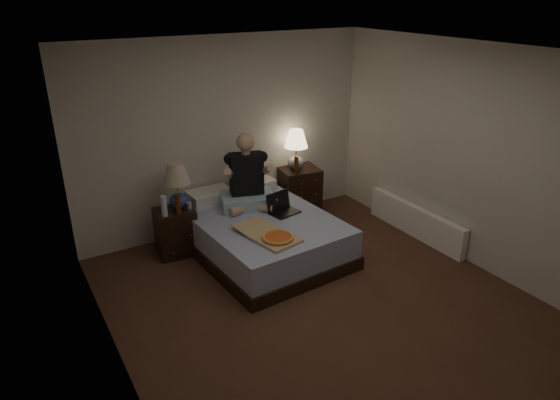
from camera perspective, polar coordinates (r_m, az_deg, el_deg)
floor at (r=5.25m, az=5.15°, el=-11.94°), size 4.00×4.50×0.00m
ceiling at (r=4.33m, az=6.37°, el=16.24°), size 4.00×4.50×0.00m
wall_back at (r=6.49m, az=-6.17°, el=7.32°), size 4.00×0.00×2.50m
wall_left at (r=3.90m, az=-18.85°, el=-5.05°), size 0.00×4.50×2.50m
wall_right at (r=5.99m, az=21.39°, el=4.47°), size 0.00×4.50×2.50m
bed at (r=6.06m, az=-2.11°, el=-3.99°), size 1.58×2.03×0.49m
nightstand_left at (r=6.16m, az=-11.83°, el=-3.56°), size 0.47×0.42×0.58m
nightstand_right at (r=7.07m, az=2.15°, el=1.02°), size 0.59×0.54×0.68m
lamp_left at (r=5.97m, az=-11.66°, el=1.54°), size 0.40×0.40×0.56m
lamp_right at (r=6.83m, az=1.84°, el=5.76°), size 0.38×0.38×0.56m
water_bottle at (r=5.86m, az=-13.12°, el=-0.69°), size 0.07×0.07×0.25m
soda_can at (r=5.98m, az=-10.36°, el=-0.71°), size 0.07×0.07×0.10m
beer_bottle_left at (r=5.90m, az=-11.56°, el=-0.48°), size 0.06×0.06×0.23m
beer_bottle_right at (r=6.77m, az=1.88°, el=4.10°), size 0.06×0.06×0.23m
person at (r=6.06m, az=-3.80°, el=3.29°), size 0.78×0.69×0.93m
laptop at (r=5.99m, az=0.53°, el=-0.49°), size 0.39×0.34×0.24m
pizza_box at (r=5.37m, az=-0.27°, el=-4.41°), size 0.54×0.83×0.08m
radiator at (r=6.73m, az=15.20°, el=-2.35°), size 0.10×1.60×0.40m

